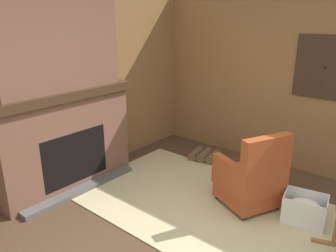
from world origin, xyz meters
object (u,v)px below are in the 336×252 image
object	(u,v)px
storage_case	(86,79)
firewood_stack	(205,155)
armchair	(251,180)
oil_lamp_vase	(6,89)
laundry_basket	(305,209)
decorative_plate_on_mantel	(62,78)

from	to	relation	value
storage_case	firewood_stack	bearing A→B (deg)	56.20
armchair	oil_lamp_vase	distance (m)	2.97
laundry_basket	decorative_plate_on_mantel	bearing A→B (deg)	-158.45
oil_lamp_vase	storage_case	size ratio (longest dim) A/B	1.48
firewood_stack	storage_case	xyz separation A→B (m)	(-0.98, -1.47, 1.32)
oil_lamp_vase	decorative_plate_on_mantel	xyz separation A→B (m)	(-0.02, 0.72, 0.02)
firewood_stack	laundry_basket	distance (m)	1.94
armchair	decorative_plate_on_mantel	size ratio (longest dim) A/B	3.49
oil_lamp_vase	decorative_plate_on_mantel	distance (m)	0.72
firewood_stack	decorative_plate_on_mantel	world-z (taller)	decorative_plate_on_mantel
laundry_basket	decorative_plate_on_mantel	world-z (taller)	decorative_plate_on_mantel
firewood_stack	decorative_plate_on_mantel	xyz separation A→B (m)	(-1.00, -1.82, 1.39)
laundry_basket	decorative_plate_on_mantel	distance (m)	3.28
laundry_basket	decorative_plate_on_mantel	xyz separation A→B (m)	(-2.80, -1.11, 1.30)
storage_case	decorative_plate_on_mantel	xyz separation A→B (m)	(-0.02, -0.35, 0.07)
oil_lamp_vase	decorative_plate_on_mantel	world-z (taller)	oil_lamp_vase
armchair	storage_case	distance (m)	2.49
laundry_basket	decorative_plate_on_mantel	size ratio (longest dim) A/B	1.79
armchair	laundry_basket	bearing A→B (deg)	-146.74
laundry_basket	firewood_stack	bearing A→B (deg)	158.40
firewood_stack	oil_lamp_vase	bearing A→B (deg)	-111.18
oil_lamp_vase	firewood_stack	bearing A→B (deg)	68.82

